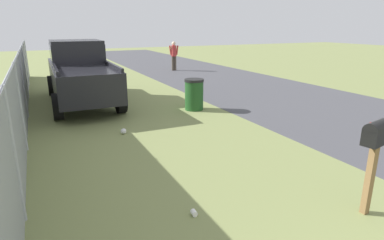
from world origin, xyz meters
name	(u,v)px	position (x,y,z in m)	size (l,w,h in m)	color
mailbox	(376,141)	(3.45, -1.18, 1.10)	(0.29, 0.51, 1.37)	brown
pickup_truck	(80,70)	(12.46, 1.47, 1.10)	(5.53, 2.10, 2.09)	black
trash_bin	(194,94)	(9.83, -1.59, 0.49)	(0.61, 0.61, 0.98)	#1E4C1E
pedestrian	(174,54)	(18.74, -4.61, 0.98)	(0.30, 0.56, 1.68)	#4C4238
fence_section	(22,92)	(9.69, 3.19, 1.01)	(20.31, 0.07, 1.88)	#9EA3A8
litter_bag_near_hydrant	(124,131)	(8.41, 1.04, 0.07)	(0.14, 0.14, 0.14)	silver
litter_cup_by_mailbox	(194,213)	(4.45, 1.04, 0.04)	(0.08, 0.08, 0.10)	white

